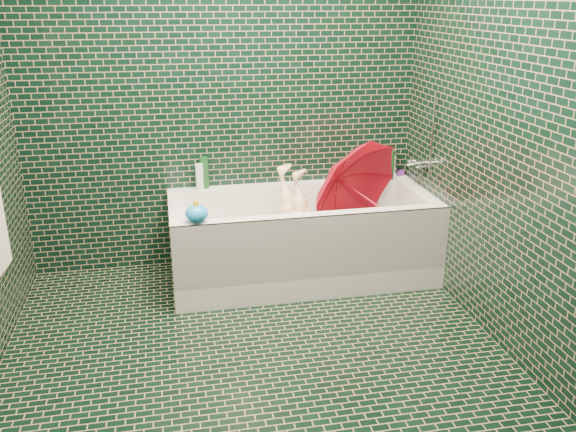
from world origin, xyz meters
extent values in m
plane|color=black|center=(0.00, 0.00, 0.00)|extent=(2.80, 2.80, 0.00)
plane|color=black|center=(0.00, 1.40, 1.25)|extent=(2.80, 0.00, 2.80)
plane|color=black|center=(0.00, -1.40, 1.25)|extent=(2.80, 0.00, 2.80)
plane|color=black|center=(1.30, 0.00, 1.25)|extent=(0.00, 2.80, 2.80)
cube|color=white|center=(0.45, 1.02, 0.07)|extent=(1.70, 0.75, 0.15)
cube|color=white|center=(0.45, 1.35, 0.35)|extent=(1.70, 0.10, 0.40)
cube|color=white|center=(0.45, 0.70, 0.35)|extent=(1.70, 0.10, 0.40)
cube|color=white|center=(1.25, 1.02, 0.35)|extent=(0.10, 0.55, 0.40)
cube|color=white|center=(-0.35, 1.02, 0.35)|extent=(0.10, 0.55, 0.40)
cube|color=white|center=(0.45, 0.66, 0.28)|extent=(1.70, 0.02, 0.55)
cube|color=green|center=(0.45, 1.02, 0.16)|extent=(1.35, 0.47, 0.01)
cube|color=silver|center=(0.45, 1.02, 0.30)|extent=(1.48, 0.53, 0.00)
cylinder|color=silver|center=(1.28, 1.02, 0.73)|extent=(0.14, 0.05, 0.05)
cylinder|color=silver|center=(1.20, 1.08, 0.73)|extent=(0.05, 0.04, 0.04)
cylinder|color=silver|center=(1.27, 0.92, 0.95)|extent=(0.01, 0.01, 0.55)
imported|color=beige|center=(0.44, 1.01, 0.31)|extent=(0.99, 0.62, 0.37)
imported|color=red|center=(0.87, 0.95, 0.53)|extent=(1.09, 1.12, 1.04)
imported|color=white|center=(1.14, 1.35, 0.55)|extent=(0.14, 0.14, 0.28)
imported|color=#5D217D|center=(1.25, 1.37, 0.55)|extent=(0.09, 0.09, 0.17)
imported|color=#124018|center=(1.09, 1.33, 0.55)|extent=(0.14, 0.14, 0.18)
cylinder|color=#124018|center=(1.15, 1.32, 0.65)|extent=(0.07, 0.07, 0.21)
cylinder|color=silver|center=(1.19, 1.35, 0.65)|extent=(0.05, 0.05, 0.20)
cylinder|color=#124018|center=(-0.15, 1.37, 0.65)|extent=(0.07, 0.07, 0.21)
cylinder|color=white|center=(-0.18, 1.33, 0.64)|extent=(0.06, 0.06, 0.18)
ellipsoid|color=yellow|center=(0.88, 1.34, 0.59)|extent=(0.10, 0.09, 0.07)
sphere|color=yellow|center=(0.92, 1.33, 0.63)|extent=(0.05, 0.05, 0.05)
cone|color=orange|center=(0.94, 1.32, 0.62)|extent=(0.02, 0.02, 0.02)
ellipsoid|color=#1989E2|center=(-0.24, 0.70, 0.61)|extent=(0.14, 0.12, 0.10)
cylinder|color=yellow|center=(-0.24, 0.70, 0.67)|extent=(0.03, 0.03, 0.04)
camera|label=1|loc=(-0.39, -2.60, 1.79)|focal=38.00mm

